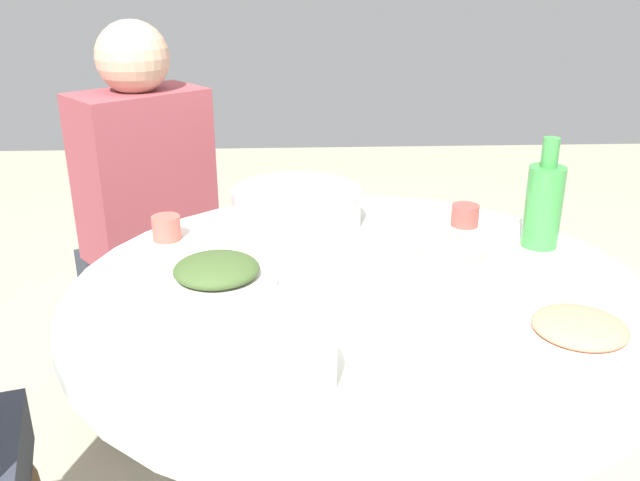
{
  "coord_description": "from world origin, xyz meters",
  "views": [
    {
      "loc": [
        -0.13,
        -1.17,
        1.33
      ],
      "look_at": [
        -0.08,
        0.01,
        0.84
      ],
      "focal_mm": 38.38,
      "sensor_mm": 36.0,
      "label": 1
    }
  ],
  "objects_px": {
    "round_dining_table": "(359,336)",
    "dish_greens": "(217,274)",
    "dish_noodles": "(452,251)",
    "soup_bowl": "(253,364)",
    "rice_bowl": "(297,206)",
    "tea_cup_far": "(166,228)",
    "tea_cup_near": "(465,215)",
    "dish_shrimp": "(579,331)",
    "green_bottle": "(544,204)",
    "stool_for_diner_right": "(162,354)",
    "diner_right": "(145,187)"
  },
  "relations": [
    {
      "from": "green_bottle",
      "to": "dish_shrimp",
      "type": "bearing_deg",
      "value": -100.42
    },
    {
      "from": "stool_for_diner_right",
      "to": "dish_noodles",
      "type": "bearing_deg",
      "value": -35.03
    },
    {
      "from": "rice_bowl",
      "to": "diner_right",
      "type": "distance_m",
      "value": 0.51
    },
    {
      "from": "tea_cup_near",
      "to": "stool_for_diner_right",
      "type": "xyz_separation_m",
      "value": [
        -0.81,
        0.33,
        -0.56
      ]
    },
    {
      "from": "dish_shrimp",
      "to": "round_dining_table",
      "type": "bearing_deg",
      "value": 147.53
    },
    {
      "from": "tea_cup_near",
      "to": "dish_greens",
      "type": "bearing_deg",
      "value": -152.28
    },
    {
      "from": "soup_bowl",
      "to": "tea_cup_far",
      "type": "height_order",
      "value": "soup_bowl"
    },
    {
      "from": "round_dining_table",
      "to": "dish_greens",
      "type": "relative_size",
      "value": 4.78
    },
    {
      "from": "dish_noodles",
      "to": "dish_greens",
      "type": "relative_size",
      "value": 0.93
    },
    {
      "from": "rice_bowl",
      "to": "green_bottle",
      "type": "bearing_deg",
      "value": -16.56
    },
    {
      "from": "dish_greens",
      "to": "tea_cup_far",
      "type": "distance_m",
      "value": 0.27
    },
    {
      "from": "soup_bowl",
      "to": "tea_cup_far",
      "type": "distance_m",
      "value": 0.62
    },
    {
      "from": "rice_bowl",
      "to": "tea_cup_far",
      "type": "distance_m",
      "value": 0.3
    },
    {
      "from": "green_bottle",
      "to": "round_dining_table",
      "type": "bearing_deg",
      "value": -155.56
    },
    {
      "from": "tea_cup_far",
      "to": "diner_right",
      "type": "distance_m",
      "value": 0.41
    },
    {
      "from": "dish_greens",
      "to": "dish_shrimp",
      "type": "relative_size",
      "value": 1.0
    },
    {
      "from": "round_dining_table",
      "to": "dish_noodles",
      "type": "distance_m",
      "value": 0.28
    },
    {
      "from": "soup_bowl",
      "to": "dish_noodles",
      "type": "relative_size",
      "value": 1.13
    },
    {
      "from": "round_dining_table",
      "to": "dish_noodles",
      "type": "height_order",
      "value": "dish_noodles"
    },
    {
      "from": "green_bottle",
      "to": "stool_for_diner_right",
      "type": "bearing_deg",
      "value": 153.89
    },
    {
      "from": "dish_noodles",
      "to": "tea_cup_far",
      "type": "distance_m",
      "value": 0.63
    },
    {
      "from": "tea_cup_far",
      "to": "soup_bowl",
      "type": "bearing_deg",
      "value": -69.27
    },
    {
      "from": "dish_noodles",
      "to": "tea_cup_near",
      "type": "height_order",
      "value": "tea_cup_near"
    },
    {
      "from": "rice_bowl",
      "to": "dish_shrimp",
      "type": "distance_m",
      "value": 0.72
    },
    {
      "from": "round_dining_table",
      "to": "dish_greens",
      "type": "distance_m",
      "value": 0.3
    },
    {
      "from": "tea_cup_near",
      "to": "tea_cup_far",
      "type": "distance_m",
      "value": 0.69
    },
    {
      "from": "diner_right",
      "to": "dish_shrimp",
      "type": "bearing_deg",
      "value": -44.89
    },
    {
      "from": "diner_right",
      "to": "stool_for_diner_right",
      "type": "bearing_deg",
      "value": 0.0
    },
    {
      "from": "tea_cup_far",
      "to": "tea_cup_near",
      "type": "bearing_deg",
      "value": 4.62
    },
    {
      "from": "round_dining_table",
      "to": "tea_cup_far",
      "type": "height_order",
      "value": "tea_cup_far"
    },
    {
      "from": "round_dining_table",
      "to": "soup_bowl",
      "type": "relative_size",
      "value": 4.53
    },
    {
      "from": "dish_noodles",
      "to": "dish_greens",
      "type": "xyz_separation_m",
      "value": [
        -0.48,
        -0.11,
        0.01
      ]
    },
    {
      "from": "soup_bowl",
      "to": "tea_cup_near",
      "type": "bearing_deg",
      "value": 53.43
    },
    {
      "from": "tea_cup_far",
      "to": "diner_right",
      "type": "xyz_separation_m",
      "value": [
        -0.12,
        0.39,
        -0.02
      ]
    },
    {
      "from": "soup_bowl",
      "to": "dish_greens",
      "type": "xyz_separation_m",
      "value": [
        -0.08,
        0.34,
        -0.01
      ]
    },
    {
      "from": "round_dining_table",
      "to": "tea_cup_far",
      "type": "distance_m",
      "value": 0.5
    },
    {
      "from": "tea_cup_far",
      "to": "dish_greens",
      "type": "bearing_deg",
      "value": -60.46
    },
    {
      "from": "rice_bowl",
      "to": "stool_for_diner_right",
      "type": "height_order",
      "value": "rice_bowl"
    },
    {
      "from": "round_dining_table",
      "to": "tea_cup_near",
      "type": "xyz_separation_m",
      "value": [
        0.28,
        0.32,
        0.13
      ]
    },
    {
      "from": "rice_bowl",
      "to": "dish_shrimp",
      "type": "xyz_separation_m",
      "value": [
        0.45,
        -0.56,
        -0.03
      ]
    },
    {
      "from": "soup_bowl",
      "to": "tea_cup_far",
      "type": "bearing_deg",
      "value": 110.73
    },
    {
      "from": "soup_bowl",
      "to": "stool_for_diner_right",
      "type": "relative_size",
      "value": 0.57
    },
    {
      "from": "stool_for_diner_right",
      "to": "diner_right",
      "type": "xyz_separation_m",
      "value": [
        0.0,
        0.0,
        0.54
      ]
    },
    {
      "from": "tea_cup_far",
      "to": "stool_for_diner_right",
      "type": "xyz_separation_m",
      "value": [
        -0.12,
        0.39,
        -0.56
      ]
    },
    {
      "from": "round_dining_table",
      "to": "dish_greens",
      "type": "bearing_deg",
      "value": 174.5
    },
    {
      "from": "round_dining_table",
      "to": "soup_bowl",
      "type": "xyz_separation_m",
      "value": [
        -0.19,
        -0.31,
        0.14
      ]
    },
    {
      "from": "round_dining_table",
      "to": "rice_bowl",
      "type": "distance_m",
      "value": 0.39
    },
    {
      "from": "dish_noodles",
      "to": "dish_shrimp",
      "type": "height_order",
      "value": "dish_shrimp"
    },
    {
      "from": "soup_bowl",
      "to": "stool_for_diner_right",
      "type": "height_order",
      "value": "soup_bowl"
    },
    {
      "from": "soup_bowl",
      "to": "dish_noodles",
      "type": "xyz_separation_m",
      "value": [
        0.4,
        0.45,
        -0.02
      ]
    }
  ]
}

